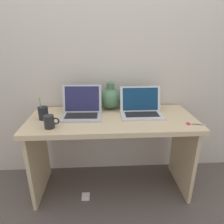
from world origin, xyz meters
TOP-DOWN VIEW (x-y plane):
  - ground_plane at (0.00, 0.00)m, footprint 6.00×6.00m
  - back_wall at (0.00, 0.34)m, footprint 4.40×0.04m
  - desk at (0.00, 0.00)m, footprint 1.41×0.59m
  - laptop_left at (-0.26, 0.07)m, footprint 0.35×0.27m
  - laptop_right at (0.26, 0.07)m, footprint 0.36×0.24m
  - green_vase at (0.00, 0.24)m, footprint 0.22×0.22m
  - coffee_mug at (-0.48, -0.18)m, footprint 0.12×0.08m
  - pen_cup at (-0.57, 0.00)m, footprint 0.08×0.08m
  - scissors at (0.62, -0.18)m, footprint 0.15×0.07m
  - power_brick at (-0.25, -0.13)m, footprint 0.07×0.07m

SIDE VIEW (x-z plane):
  - ground_plane at x=0.00m, z-range 0.00..0.00m
  - power_brick at x=-0.25m, z-range 0.00..0.03m
  - desk at x=0.00m, z-range 0.20..0.94m
  - scissors at x=0.62m, z-range 0.73..0.74m
  - coffee_mug at x=-0.48m, z-range 0.73..0.83m
  - pen_cup at x=-0.57m, z-range 0.69..0.88m
  - laptop_right at x=0.26m, z-range 0.68..0.91m
  - laptop_left at x=-0.26m, z-range 0.67..0.93m
  - green_vase at x=0.00m, z-range 0.71..0.96m
  - back_wall at x=0.00m, z-range 0.00..2.40m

